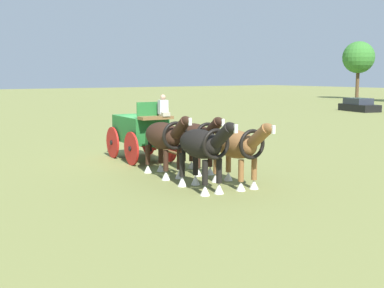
{
  "coord_description": "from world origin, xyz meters",
  "views": [
    {
      "loc": [
        18.63,
        -9.96,
        3.59
      ],
      "look_at": [
        4.37,
        -0.3,
        1.2
      ],
      "focal_mm": 46.88,
      "sensor_mm": 36.0,
      "label": 1
    }
  ],
  "objects_px": {
    "show_wagon": "(141,131)",
    "parked_vehicle_a": "(359,106)",
    "draft_horse_rear_off": "(165,138)",
    "draft_horse_lead_near": "(237,146)",
    "draft_horse_lead_off": "(202,146)",
    "draft_horse_rear_near": "(197,138)"
  },
  "relations": [
    {
      "from": "show_wagon",
      "to": "draft_horse_rear_off",
      "type": "bearing_deg",
      "value": -15.06
    },
    {
      "from": "show_wagon",
      "to": "draft_horse_lead_off",
      "type": "height_order",
      "value": "show_wagon"
    },
    {
      "from": "draft_horse_lead_off",
      "to": "draft_horse_rear_off",
      "type": "bearing_deg",
      "value": 175.53
    },
    {
      "from": "show_wagon",
      "to": "parked_vehicle_a",
      "type": "height_order",
      "value": "show_wagon"
    },
    {
      "from": "show_wagon",
      "to": "draft_horse_rear_off",
      "type": "distance_m",
      "value": 3.56
    },
    {
      "from": "draft_horse_rear_off",
      "to": "parked_vehicle_a",
      "type": "distance_m",
      "value": 36.33
    },
    {
      "from": "draft_horse_lead_off",
      "to": "parked_vehicle_a",
      "type": "xyz_separation_m",
      "value": [
        -19.21,
        32.5,
        -0.84
      ]
    },
    {
      "from": "draft_horse_lead_off",
      "to": "draft_horse_lead_near",
      "type": "bearing_deg",
      "value": 85.57
    },
    {
      "from": "draft_horse_rear_near",
      "to": "draft_horse_lead_off",
      "type": "bearing_deg",
      "value": -31.03
    },
    {
      "from": "draft_horse_rear_near",
      "to": "draft_horse_lead_near",
      "type": "bearing_deg",
      "value": -4.47
    },
    {
      "from": "draft_horse_lead_near",
      "to": "draft_horse_rear_off",
      "type": "bearing_deg",
      "value": -157.96
    },
    {
      "from": "draft_horse_rear_near",
      "to": "draft_horse_lead_near",
      "type": "distance_m",
      "value": 2.6
    },
    {
      "from": "draft_horse_rear_near",
      "to": "parked_vehicle_a",
      "type": "distance_m",
      "value": 35.23
    },
    {
      "from": "draft_horse_rear_near",
      "to": "draft_horse_lead_off",
      "type": "distance_m",
      "value": 2.91
    },
    {
      "from": "show_wagon",
      "to": "parked_vehicle_a",
      "type": "distance_m",
      "value": 34.03
    },
    {
      "from": "draft_horse_rear_off",
      "to": "draft_horse_lead_near",
      "type": "bearing_deg",
      "value": 22.04
    },
    {
      "from": "show_wagon",
      "to": "draft_horse_lead_near",
      "type": "bearing_deg",
      "value": 1.56
    },
    {
      "from": "show_wagon",
      "to": "parked_vehicle_a",
      "type": "bearing_deg",
      "value": 112.78
    },
    {
      "from": "draft_horse_rear_near",
      "to": "draft_horse_lead_off",
      "type": "relative_size",
      "value": 0.98
    },
    {
      "from": "draft_horse_rear_off",
      "to": "draft_horse_lead_near",
      "type": "relative_size",
      "value": 1.01
    },
    {
      "from": "draft_horse_lead_off",
      "to": "show_wagon",
      "type": "bearing_deg",
      "value": 169.41
    },
    {
      "from": "draft_horse_lead_near",
      "to": "draft_horse_lead_off",
      "type": "height_order",
      "value": "draft_horse_lead_off"
    }
  ]
}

